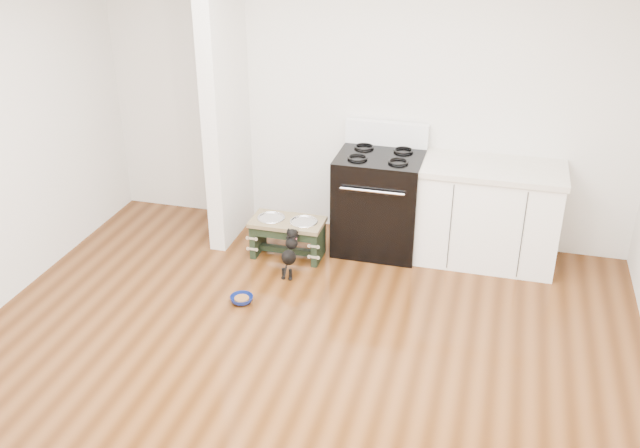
{
  "coord_description": "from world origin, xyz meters",
  "views": [
    {
      "loc": [
        1.27,
        -3.7,
        3.19
      ],
      "look_at": [
        -0.1,
        1.39,
        0.56
      ],
      "focal_mm": 40.0,
      "sensor_mm": 36.0,
      "label": 1
    }
  ],
  "objects": [
    {
      "name": "partition_wall",
      "position": [
        -1.18,
        2.1,
        1.35
      ],
      "size": [
        0.15,
        0.8,
        2.7
      ],
      "primitive_type": "cube",
      "color": "silver",
      "rests_on": "ground"
    },
    {
      "name": "oven_range",
      "position": [
        0.25,
        2.16,
        0.48
      ],
      "size": [
        0.76,
        0.69,
        1.14
      ],
      "color": "black",
      "rests_on": "ground"
    },
    {
      "name": "puppy",
      "position": [
        -0.39,
        1.47,
        0.22
      ],
      "size": [
        0.12,
        0.34,
        0.4
      ],
      "color": "black",
      "rests_on": "ground"
    },
    {
      "name": "dog_feeder",
      "position": [
        -0.51,
        1.77,
        0.26
      ],
      "size": [
        0.66,
        0.35,
        0.38
      ],
      "color": "black",
      "rests_on": "ground"
    },
    {
      "name": "ground",
      "position": [
        0.0,
        0.0,
        0.0
      ],
      "size": [
        5.0,
        5.0,
        0.0
      ],
      "primitive_type": "plane",
      "color": "#42210B",
      "rests_on": "ground"
    },
    {
      "name": "room_shell",
      "position": [
        0.0,
        0.0,
        1.62
      ],
      "size": [
        5.0,
        5.0,
        5.0
      ],
      "color": "silver",
      "rests_on": "ground"
    },
    {
      "name": "cabinet_run",
      "position": [
        1.23,
        2.18,
        0.45
      ],
      "size": [
        1.24,
        0.64,
        0.91
      ],
      "color": "white",
      "rests_on": "ground"
    },
    {
      "name": "floor_bowl",
      "position": [
        -0.64,
        0.91,
        0.03
      ],
      "size": [
        0.2,
        0.2,
        0.06
      ],
      "rotation": [
        0.0,
        0.0,
        0.07
      ],
      "color": "navy",
      "rests_on": "ground"
    }
  ]
}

